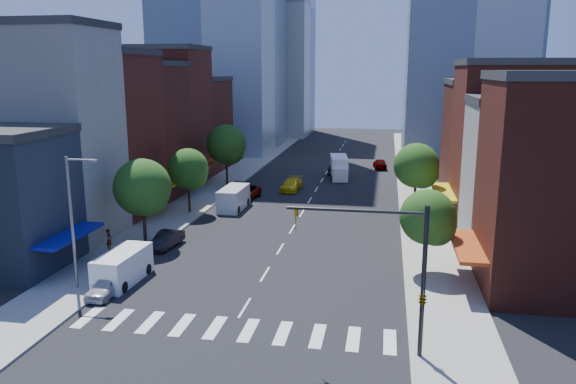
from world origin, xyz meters
name	(u,v)px	position (x,y,z in m)	size (l,w,h in m)	color
ground	(245,308)	(0.00, 0.00, 0.00)	(220.00, 220.00, 0.00)	black
sidewalk_left	(228,179)	(-12.50, 40.00, 0.07)	(5.00, 120.00, 0.15)	gray
sidewalk_right	(417,186)	(12.50, 40.00, 0.07)	(5.00, 120.00, 0.15)	gray
crosswalk	(232,329)	(0.00, -3.00, 0.01)	(19.00, 3.00, 0.01)	silver
bldg_left_1	(41,136)	(-21.00, 12.00, 9.00)	(12.00, 8.00, 18.00)	silver
bldg_left_2	(92,136)	(-21.00, 20.50, 8.00)	(12.00, 9.00, 16.00)	#5B1E15
bldg_left_3	(130,132)	(-21.00, 29.00, 7.50)	(12.00, 8.00, 15.00)	#4E1C13
bldg_left_4	(159,117)	(-21.00, 37.50, 8.50)	(12.00, 9.00, 17.00)	#5B1E15
bldg_left_5	(185,126)	(-21.00, 47.00, 6.50)	(12.00, 10.00, 13.00)	#4E1C13
bldg_right_1	(545,180)	(21.00, 15.00, 6.00)	(12.00, 8.00, 12.00)	silver
bldg_right_2	(521,146)	(21.00, 24.00, 7.50)	(12.00, 10.00, 15.00)	#5B1E15
bldg_right_3	(500,143)	(21.00, 34.00, 6.50)	(12.00, 10.00, 13.00)	#4E1C13
tower_far_w	(270,7)	(-18.00, 95.00, 28.00)	(18.00, 18.00, 56.00)	#9EA5AD
traffic_signal	(412,282)	(9.94, -4.50, 4.16)	(7.24, 2.24, 8.00)	black
streetlight	(74,214)	(-11.81, 1.00, 5.28)	(2.25, 0.25, 9.00)	slate
tree_left_near	(144,190)	(-11.35, 10.92, 4.87)	(4.80, 4.80, 7.30)	black
tree_left_mid	(189,171)	(-11.35, 21.92, 4.53)	(4.20, 4.20, 6.65)	black
tree_left_far	(227,146)	(-11.35, 35.92, 5.20)	(5.00, 5.00, 7.75)	black
tree_right_near	(430,219)	(11.65, 7.92, 4.19)	(4.00, 4.00, 6.20)	black
tree_right_far	(418,167)	(11.65, 25.92, 4.86)	(4.60, 4.60, 7.20)	black
parked_car_front	(106,286)	(-9.50, 0.37, 0.64)	(1.51, 3.76, 1.28)	#B8B7BC
parked_car_second	(166,240)	(-9.50, 10.75, 0.69)	(1.45, 4.16, 1.37)	black
parked_car_third	(244,193)	(-7.50, 29.09, 0.77)	(2.57, 5.57, 1.55)	#999999
parked_car_rear	(238,193)	(-8.13, 28.90, 0.83)	(2.31, 5.69, 1.65)	black
cargo_van_near	(122,268)	(-9.51, 2.68, 1.11)	(2.33, 5.33, 2.24)	white
cargo_van_far	(233,199)	(-7.50, 24.48, 1.16)	(2.34, 5.55, 2.35)	silver
taxi	(292,185)	(-2.94, 34.95, 0.73)	(2.04, 5.03, 1.46)	yellow
traffic_car_oncoming	(336,169)	(1.50, 46.66, 0.73)	(1.54, 4.43, 1.46)	black
traffic_car_far	(380,164)	(7.57, 52.49, 0.76)	(1.79, 4.44, 1.51)	#999999
box_truck	(339,168)	(2.11, 44.11, 1.39)	(3.10, 7.51, 2.94)	white
pedestrian_near	(109,240)	(-13.58, 8.72, 1.05)	(0.66, 0.43, 1.81)	#999999
pedestrian_far	(125,257)	(-10.50, 5.21, 0.99)	(0.81, 0.63, 1.67)	#999999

